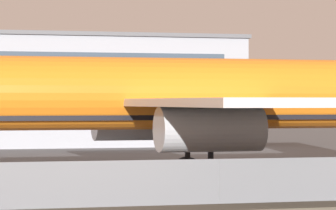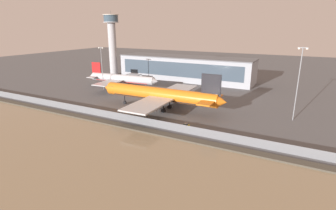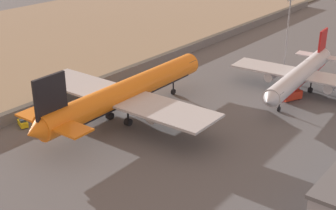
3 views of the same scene
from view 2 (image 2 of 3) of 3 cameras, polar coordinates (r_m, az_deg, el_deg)
The scene contains 11 objects.
ground_plane at distance 104.42m, azimuth -2.75°, elevation -1.11°, with size 500.00×500.00×0.00m, color #565659.
shoreline_seawall at distance 88.34m, azimuth -9.53°, elevation -4.53°, with size 320.00×3.00×0.50m.
perimeter_fence at distance 91.34m, azimuth -7.87°, elevation -3.03°, with size 280.00×0.10×2.62m.
cargo_jet_orange at distance 103.31m, azimuth -1.58°, elevation 2.24°, with size 54.21×46.23×16.02m.
passenger_jet_silver at distance 143.81m, azimuth -10.16°, elevation 5.65°, with size 42.79×36.59×13.11m.
baggage_tug at distance 85.19m, azimuth 3.65°, elevation -4.74°, with size 2.65×3.56×1.80m.
ops_van at distance 141.53m, azimuth -8.23°, elevation 4.02°, with size 5.60×4.05×2.48m.
control_tower at distance 182.92m, azimuth -12.07°, elevation 13.77°, with size 10.28×10.28×41.89m.
terminal_building at distance 164.01m, azimuth 3.68°, elevation 8.01°, with size 84.30×19.78×14.47m.
apron_light_mast_apron_west at distance 99.86m, azimuth 26.49°, elevation 4.66°, with size 3.20×0.40×25.52m.
apron_light_mast_apron_east at distance 140.91m, azimuth -14.17°, elevation 8.21°, with size 3.20×0.40×22.08m.
Camera 2 is at (50.87, -85.45, 31.85)m, focal length 28.00 mm.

